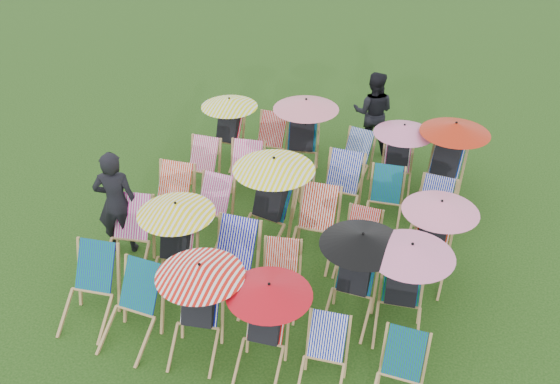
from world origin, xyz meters
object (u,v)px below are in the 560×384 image
(deckchair_0, at_px, (88,290))
(person_rear, at_px, (373,112))
(person_left, at_px, (116,203))
(deckchair_29, at_px, (446,160))
(deckchair_5, at_px, (399,378))

(deckchair_0, relative_size, person_rear, 0.60)
(person_left, bearing_deg, deckchair_29, -165.53)
(deckchair_5, height_order, person_left, person_left)
(deckchair_5, height_order, deckchair_29, deckchair_29)
(deckchair_29, relative_size, person_left, 0.81)
(deckchair_29, xyz_separation_m, person_rear, (-1.52, 1.22, 0.08))
(deckchair_5, relative_size, person_rear, 0.52)
(deckchair_0, distance_m, person_left, 1.54)
(deckchair_5, bearing_deg, person_left, 162.74)
(deckchair_0, xyz_separation_m, deckchair_5, (4.08, -0.03, -0.07))
(person_left, height_order, person_rear, person_left)
(deckchair_5, bearing_deg, deckchair_29, 91.72)
(deckchair_29, height_order, person_left, person_left)
(deckchair_0, height_order, deckchair_29, deckchair_29)
(deckchair_29, height_order, person_rear, person_rear)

